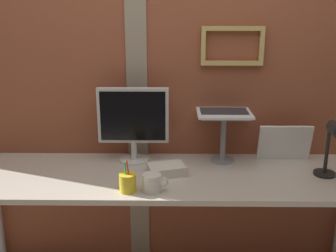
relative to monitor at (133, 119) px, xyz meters
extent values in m
cube|color=brown|center=(0.18, 0.18, 0.29)|extent=(3.30, 0.12, 2.64)
cube|color=gray|center=(0.02, 0.12, 0.29)|extent=(0.12, 0.01, 2.64)
cube|color=tan|center=(0.58, 0.10, 0.51)|extent=(0.36, 0.03, 0.03)
cube|color=tan|center=(0.58, 0.10, 0.32)|extent=(0.36, 0.03, 0.03)
cube|color=tan|center=(0.41, 0.10, 0.42)|extent=(0.03, 0.03, 0.17)
cube|color=tan|center=(0.75, 0.10, 0.42)|extent=(0.03, 0.03, 0.17)
cube|color=beige|center=(0.21, -0.20, -0.28)|extent=(2.35, 0.64, 0.03)
cylinder|color=silver|center=(0.00, 0.00, -0.25)|extent=(0.18, 0.18, 0.01)
cylinder|color=silver|center=(0.00, 0.00, -0.19)|extent=(0.04, 0.04, 0.11)
cube|color=silver|center=(0.00, 0.00, 0.02)|extent=(0.42, 0.04, 0.33)
cube|color=black|center=(0.00, -0.02, 0.02)|extent=(0.38, 0.00, 0.29)
cylinder|color=gray|center=(0.53, 0.00, -0.25)|extent=(0.14, 0.14, 0.01)
cylinder|color=gray|center=(0.53, 0.00, -0.11)|extent=(0.03, 0.03, 0.27)
cube|color=gray|center=(0.53, 0.00, 0.03)|extent=(0.28, 0.22, 0.01)
cube|color=white|center=(0.53, 0.00, 0.04)|extent=(0.32, 0.25, 0.01)
cube|color=#2D2D30|center=(0.53, 0.02, 0.05)|extent=(0.28, 0.16, 0.00)
cube|color=white|center=(0.53, 0.15, 0.16)|extent=(0.32, 0.05, 0.23)
cube|color=black|center=(0.53, 0.14, 0.16)|extent=(0.29, 0.04, 0.20)
cube|color=white|center=(0.91, 0.03, -0.15)|extent=(0.32, 0.06, 0.22)
cylinder|color=black|center=(1.08, -0.20, -0.25)|extent=(0.12, 0.12, 0.02)
cylinder|color=black|center=(1.08, -0.20, -0.10)|extent=(0.02, 0.02, 0.30)
cylinder|color=yellow|center=(0.01, -0.42, -0.21)|extent=(0.09, 0.09, 0.09)
cylinder|color=red|center=(0.01, -0.42, -0.17)|extent=(0.03, 0.04, 0.17)
cylinder|color=green|center=(0.00, -0.42, -0.17)|extent=(0.01, 0.03, 0.16)
cylinder|color=silver|center=(0.13, -0.42, -0.21)|extent=(0.09, 0.09, 0.09)
torus|color=silver|center=(0.19, -0.42, -0.21)|extent=(0.05, 0.01, 0.05)
cube|color=silver|center=(0.20, -0.20, -0.23)|extent=(0.23, 0.19, 0.05)
camera|label=1|loc=(0.23, -2.31, 0.66)|focal=43.88mm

